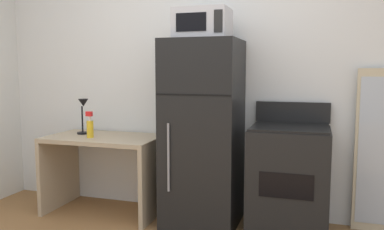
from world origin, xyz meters
TOP-DOWN VIEW (x-y plane):
  - wall_back_white at (0.00, 1.70)m, footprint 5.00×0.10m
  - desk at (-0.88, 1.31)m, footprint 1.09×0.64m
  - desk_lamp at (-1.14, 1.35)m, footprint 0.14×0.12m
  - spray_bottle at (-0.97, 1.20)m, footprint 0.06×0.06m
  - refrigerator at (0.10, 1.32)m, footprint 0.65×0.64m
  - microwave at (0.10, 1.30)m, footprint 0.46×0.35m
  - oven_range at (0.86, 1.33)m, footprint 0.65×0.61m
  - leaning_mirror at (1.60, 1.59)m, footprint 0.44×0.03m

SIDE VIEW (x-z plane):
  - oven_range at x=0.86m, z-range -0.08..1.02m
  - desk at x=-0.88m, z-range 0.14..0.89m
  - leaning_mirror at x=1.60m, z-range 0.00..1.40m
  - refrigerator at x=0.10m, z-range 0.00..1.65m
  - spray_bottle at x=-0.97m, z-range 0.72..0.97m
  - desk_lamp at x=-1.14m, z-range 0.81..1.17m
  - wall_back_white at x=0.00m, z-range 0.00..2.60m
  - microwave at x=0.10m, z-range 1.65..1.91m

